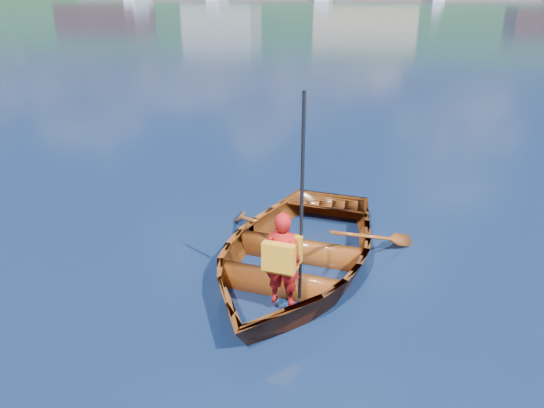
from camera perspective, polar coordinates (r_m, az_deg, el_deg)
ground at (r=7.26m, az=9.94°, el=-4.36°), size 600.00×600.00×0.00m
rowboat at (r=6.46m, az=2.38°, el=-5.18°), size 3.18×4.08×0.77m
child_paddler at (r=5.47m, az=1.17°, el=-5.73°), size 0.41×0.38×2.23m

